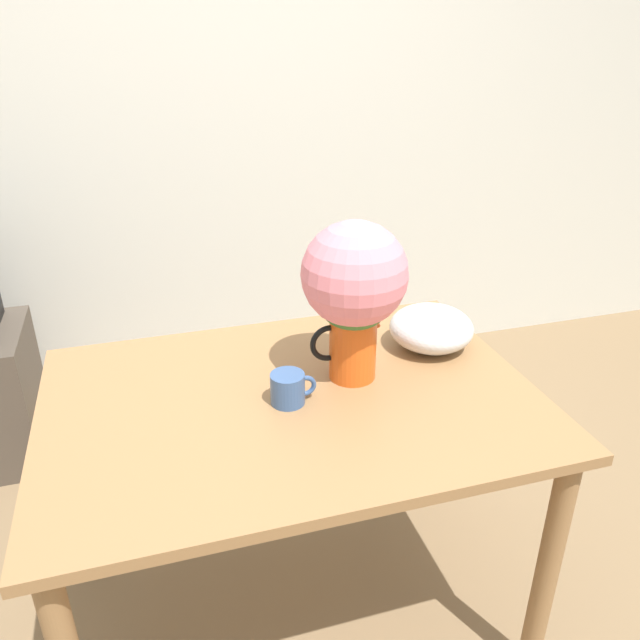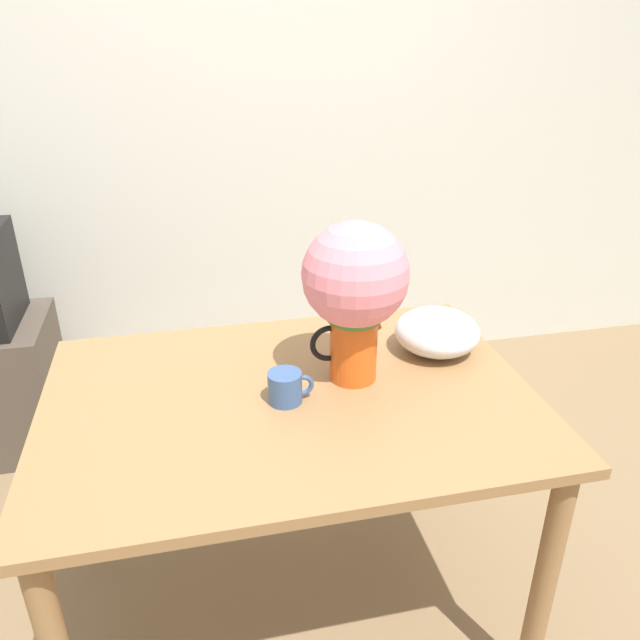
% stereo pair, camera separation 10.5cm
% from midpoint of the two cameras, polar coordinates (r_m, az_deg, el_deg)
% --- Properties ---
extents(wall_back, '(8.00, 0.05, 2.60)m').
position_cam_midpoint_polar(wall_back, '(2.97, -9.54, 18.16)').
color(wall_back, silver).
rests_on(wall_back, ground_plane).
extents(table, '(1.29, 0.90, 0.78)m').
position_cam_midpoint_polar(table, '(1.72, -4.29, -9.98)').
color(table, olive).
rests_on(table, ground_plane).
extents(flower_vase, '(0.28, 0.28, 0.44)m').
position_cam_midpoint_polar(flower_vase, '(1.62, 1.29, 3.08)').
color(flower_vase, '#E05619').
rests_on(flower_vase, table).
extents(coffee_mug, '(0.12, 0.09, 0.08)m').
position_cam_midpoint_polar(coffee_mug, '(1.61, -4.75, -6.28)').
color(coffee_mug, '#385689').
rests_on(coffee_mug, table).
extents(white_bowl, '(0.25, 0.25, 0.13)m').
position_cam_midpoint_polar(white_bowl, '(1.88, 8.58, -0.75)').
color(white_bowl, silver).
rests_on(white_bowl, table).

